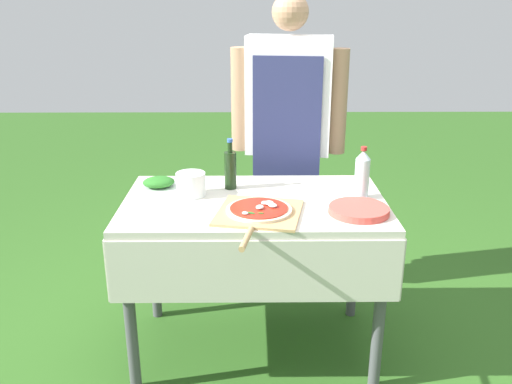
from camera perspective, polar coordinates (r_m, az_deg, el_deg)
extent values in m
plane|color=#2D5B1E|center=(2.88, -0.16, -16.01)|extent=(12.00, 12.00, 0.00)
cube|color=beige|center=(2.50, -0.17, -1.25)|extent=(1.21, 0.72, 0.04)
cube|color=beige|center=(2.23, -0.10, -8.43)|extent=(1.21, 0.01, 0.28)
cube|color=beige|center=(2.90, -0.22, -1.56)|extent=(1.21, 0.01, 0.28)
cube|color=beige|center=(2.63, -13.56, -4.47)|extent=(0.01, 0.72, 0.28)
cube|color=beige|center=(2.64, 13.18, -4.38)|extent=(0.01, 0.72, 0.28)
cylinder|color=#4C4C51|center=(2.47, -13.13, -12.56)|extent=(0.05, 0.05, 0.77)
cylinder|color=#4C4C51|center=(2.48, 12.86, -12.44)|extent=(0.05, 0.05, 0.77)
cylinder|color=#4C4C51|center=(2.99, -10.75, -6.38)|extent=(0.05, 0.05, 0.77)
cylinder|color=#4C4C51|center=(2.99, 10.31, -6.30)|extent=(0.05, 0.05, 0.77)
cylinder|color=#4C4C51|center=(3.24, 4.68, -3.11)|extent=(0.12, 0.12, 0.85)
cylinder|color=#4C4C51|center=(3.25, 1.70, -2.97)|extent=(0.12, 0.12, 0.85)
cube|color=silver|center=(3.03, 3.46, 10.09)|extent=(0.49, 0.26, 0.64)
cube|color=navy|center=(2.98, 3.22, 5.19)|extent=(0.37, 0.06, 0.93)
cylinder|color=#A37A5B|center=(3.03, 8.64, 9.36)|extent=(0.10, 0.10, 0.57)
cylinder|color=#A37A5B|center=(3.07, -1.69, 9.69)|extent=(0.10, 0.10, 0.57)
sphere|color=#A37A5B|center=(2.99, 3.64, 18.39)|extent=(0.20, 0.20, 0.20)
cube|color=tan|center=(2.34, 0.32, -2.17)|extent=(0.41, 0.41, 0.01)
cylinder|color=tan|center=(2.09, -0.99, -4.93)|extent=(0.06, 0.20, 0.02)
cylinder|color=beige|center=(2.33, 0.32, -1.89)|extent=(0.29, 0.29, 0.01)
cylinder|color=#B22819|center=(2.33, 0.32, -1.70)|extent=(0.25, 0.25, 0.00)
ellipsoid|color=white|center=(2.31, 0.40, -1.59)|extent=(0.05, 0.05, 0.02)
ellipsoid|color=white|center=(2.36, 0.99, -1.15)|extent=(0.04, 0.04, 0.02)
ellipsoid|color=white|center=(2.33, 1.76, -1.40)|extent=(0.05, 0.06, 0.02)
ellipsoid|color=white|center=(2.26, -1.14, -2.23)|extent=(0.04, 0.04, 0.01)
ellipsoid|color=white|center=(2.36, 1.39, -1.15)|extent=(0.05, 0.06, 0.01)
ellipsoid|color=#286B23|center=(2.37, 0.97, -1.19)|extent=(0.02, 0.04, 0.00)
ellipsoid|color=#286B23|center=(2.27, -0.52, -2.20)|extent=(0.04, 0.03, 0.00)
ellipsoid|color=#286B23|center=(2.27, 0.51, -2.23)|extent=(0.03, 0.02, 0.00)
cylinder|color=black|center=(2.62, -2.72, 2.28)|extent=(0.06, 0.06, 0.18)
cylinder|color=black|center=(2.59, -2.76, 4.73)|extent=(0.02, 0.02, 0.05)
cylinder|color=#335BB2|center=(2.58, -2.77, 5.45)|extent=(0.03, 0.03, 0.02)
cylinder|color=silver|center=(2.54, 11.08, 1.38)|extent=(0.07, 0.07, 0.19)
cone|color=silver|center=(2.51, 11.25, 3.86)|extent=(0.07, 0.07, 0.04)
cylinder|color=#B22823|center=(2.50, 11.30, 4.50)|extent=(0.03, 0.03, 0.02)
cube|color=silver|center=(2.69, -10.17, 0.47)|extent=(0.21, 0.18, 0.01)
ellipsoid|color=#286B23|center=(2.68, -10.20, 1.04)|extent=(0.18, 0.15, 0.05)
cylinder|color=silver|center=(2.56, -6.87, 0.82)|extent=(0.14, 0.14, 0.11)
cylinder|color=#DB4C42|center=(2.39, 10.75, -2.15)|extent=(0.26, 0.26, 0.00)
cylinder|color=#DB4C42|center=(2.39, 10.76, -2.04)|extent=(0.26, 0.26, 0.00)
cylinder|color=#DB4C42|center=(2.38, 10.77, -1.93)|extent=(0.26, 0.26, 0.00)
cylinder|color=#DB4C42|center=(2.38, 10.77, -1.82)|extent=(0.26, 0.26, 0.00)
cylinder|color=#DB4C42|center=(2.38, 10.78, -1.70)|extent=(0.26, 0.26, 0.00)
cylinder|color=#DB4C42|center=(2.38, 10.79, -1.59)|extent=(0.26, 0.26, 0.00)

